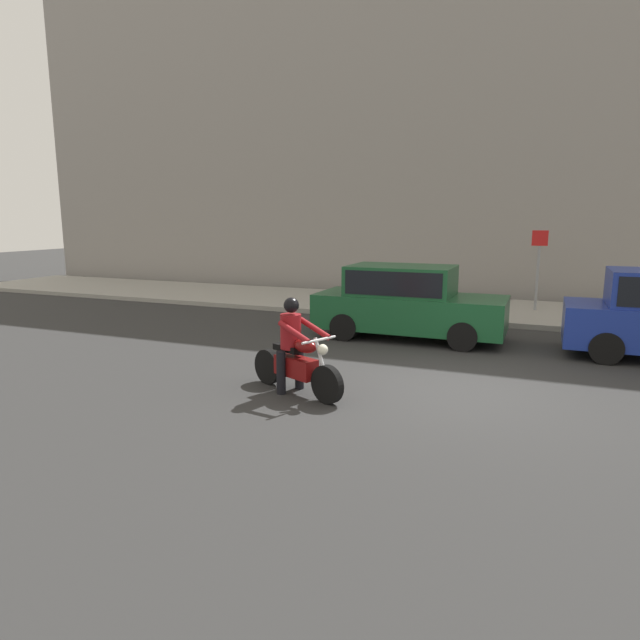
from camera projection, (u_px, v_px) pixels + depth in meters
ground_plane at (454, 390)px, 9.11m from camera, size 80.00×80.00×0.00m
sidewalk_slab at (496, 311)px, 16.37m from camera, size 40.00×4.40×0.14m
building_facade at (516, 109)px, 18.30m from camera, size 40.00×1.40×12.77m
motorcycle_with_rider_crimson at (295, 355)px, 8.87m from camera, size 1.92×1.00×1.57m
parked_sedan_forest_green at (406, 302)px, 12.89m from camera, size 4.36×1.82×1.72m
street_sign_post at (538, 261)px, 15.95m from camera, size 0.44×0.08×2.35m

